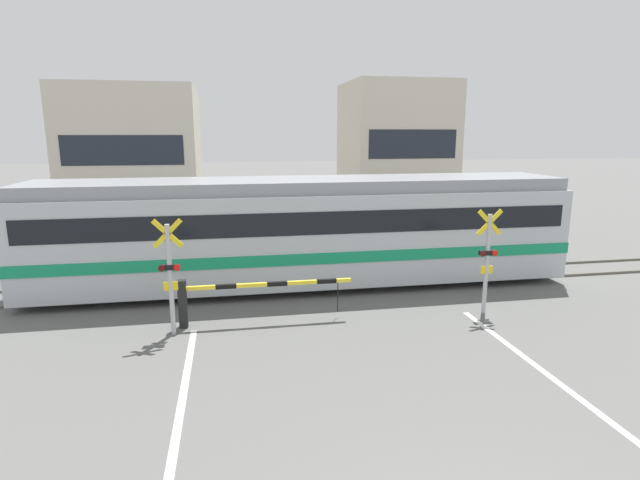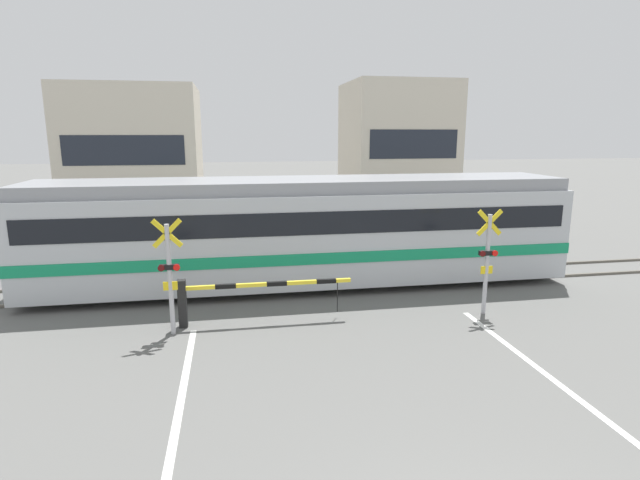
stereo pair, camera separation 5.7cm
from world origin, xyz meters
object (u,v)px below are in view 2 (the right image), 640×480
at_px(pedestrian, 324,220).
at_px(commuter_train, 304,229).
at_px(crossing_barrier_near, 229,294).
at_px(crossing_signal_left, 170,272).
at_px(crossing_barrier_far, 369,236).
at_px(crossing_signal_right, 487,257).

bearing_deg(pedestrian, commuter_train, -105.86).
height_order(commuter_train, crossing_barrier_near, commuter_train).
height_order(crossing_barrier_near, crossing_signal_left, crossing_signal_left).
height_order(commuter_train, crossing_barrier_far, commuter_train).
bearing_deg(crossing_signal_right, crossing_barrier_far, 101.34).
distance_m(crossing_barrier_near, crossing_signal_right, 6.58).
bearing_deg(crossing_barrier_far, pedestrian, 110.54).
relative_size(commuter_train, crossing_barrier_near, 3.76).
xyz_separation_m(crossing_barrier_near, crossing_signal_left, (-1.31, -0.39, 0.72)).
distance_m(crossing_signal_left, pedestrian, 11.03).
relative_size(crossing_signal_right, pedestrian, 1.75).
height_order(commuter_train, crossing_signal_right, commuter_train).
height_order(crossing_barrier_near, crossing_signal_right, crossing_signal_right).
relative_size(crossing_signal_left, pedestrian, 1.75).
bearing_deg(crossing_signal_right, crossing_signal_left, 180.00).
height_order(commuter_train, pedestrian, commuter_train).
distance_m(crossing_barrier_near, crossing_barrier_far, 8.05).
distance_m(crossing_barrier_near, pedestrian, 10.08).
bearing_deg(crossing_signal_right, crossing_barrier_near, 176.55).
bearing_deg(crossing_barrier_near, crossing_signal_left, -163.27).
relative_size(crossing_barrier_far, crossing_signal_left, 1.55).
bearing_deg(commuter_train, crossing_signal_right, -38.44).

